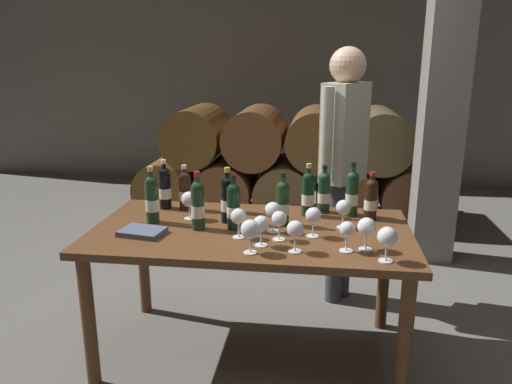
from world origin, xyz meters
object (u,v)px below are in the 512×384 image
at_px(wine_glass_4, 367,227).
at_px(wine_bottle_9, 165,188).
at_px(wine_bottle_4, 308,193).
at_px(sommelier_presenting, 344,153).
at_px(wine_glass_11, 279,220).
at_px(dining_table, 251,245).
at_px(wine_bottle_6, 324,192).
at_px(wine_glass_5, 343,208).
at_px(wine_glass_0, 189,200).
at_px(wine_glass_10, 387,238).
at_px(wine_bottle_3, 185,190).
at_px(wine_bottle_5, 198,205).
at_px(wine_bottle_2, 152,199).
at_px(wine_bottle_10, 234,206).
at_px(wine_bottle_1, 352,193).
at_px(tasting_notebook, 142,232).
at_px(wine_bottle_8, 283,203).
at_px(wine_bottle_0, 371,199).
at_px(wine_glass_1, 250,230).
at_px(wine_bottle_11, 228,192).
at_px(wine_glass_8, 313,216).
at_px(wine_glass_3, 273,211).
at_px(wine_bottle_7, 228,199).
at_px(wine_glass_6, 239,217).
at_px(wine_glass_2, 261,225).
at_px(wine_glass_7, 347,230).

bearing_deg(wine_glass_4, wine_bottle_9, 155.67).
bearing_deg(wine_bottle_4, sommelier_presenting, 65.85).
bearing_deg(wine_bottle_9, wine_glass_11, -31.30).
height_order(dining_table, sommelier_presenting, sommelier_presenting).
xyz_separation_m(wine_bottle_6, wine_glass_5, (0.10, -0.27, -0.01)).
height_order(wine_glass_0, wine_glass_10, wine_glass_10).
bearing_deg(wine_bottle_3, wine_bottle_6, 3.60).
bearing_deg(wine_glass_5, wine_bottle_4, 135.43).
xyz_separation_m(wine_bottle_5, wine_glass_5, (0.77, 0.12, -0.03)).
height_order(wine_bottle_2, wine_bottle_10, wine_bottle_2).
height_order(wine_bottle_1, tasting_notebook, wine_bottle_1).
bearing_deg(wine_glass_5, wine_bottle_8, 178.64).
bearing_deg(wine_bottle_0, wine_bottle_6, 159.66).
xyz_separation_m(wine_bottle_10, wine_glass_1, (0.14, -0.32, -0.01)).
bearing_deg(wine_bottle_10, wine_bottle_5, -171.35).
relative_size(wine_bottle_0, wine_bottle_11, 1.01).
bearing_deg(wine_glass_8, wine_bottle_2, 172.97).
bearing_deg(wine_glass_11, wine_glass_3, 110.44).
xyz_separation_m(wine_bottle_2, wine_glass_0, (0.19, 0.08, -0.02)).
distance_m(dining_table, wine_bottle_7, 0.28).
bearing_deg(sommelier_presenting, wine_glass_8, -102.08).
height_order(wine_bottle_0, wine_glass_6, wine_bottle_0).
bearing_deg(wine_glass_0, wine_glass_2, -37.99).
bearing_deg(wine_glass_1, sommelier_presenting, 66.81).
bearing_deg(wine_glass_1, wine_bottle_9, 134.03).
distance_m(wine_bottle_6, wine_glass_10, 0.75).
bearing_deg(wine_glass_1, wine_glass_8, 41.91).
relative_size(wine_bottle_1, wine_glass_5, 2.04).
bearing_deg(wine_bottle_2, wine_bottle_5, -14.61).
height_order(wine_bottle_7, wine_glass_2, wine_bottle_7).
relative_size(wine_bottle_7, wine_glass_10, 1.89).
height_order(wine_bottle_5, wine_glass_8, wine_bottle_5).
height_order(wine_bottle_0, wine_bottle_8, wine_bottle_8).
bearing_deg(wine_glass_2, wine_glass_5, 38.03).
height_order(dining_table, wine_glass_6, wine_glass_6).
distance_m(wine_bottle_10, tasting_notebook, 0.49).
xyz_separation_m(wine_bottle_3, wine_bottle_7, (0.30, -0.20, 0.01)).
height_order(wine_glass_0, tasting_notebook, wine_glass_0).
height_order(dining_table, wine_bottle_11, wine_bottle_11).
height_order(wine_bottle_0, wine_bottle_9, wine_bottle_9).
height_order(wine_bottle_0, tasting_notebook, wine_bottle_0).
distance_m(wine_bottle_5, wine_bottle_9, 0.44).
bearing_deg(tasting_notebook, sommelier_presenting, 50.49).
distance_m(wine_bottle_3, sommelier_presenting, 1.07).
distance_m(wine_glass_4, wine_glass_7, 0.10).
xyz_separation_m(wine_bottle_1, wine_glass_8, (-0.21, -0.37, -0.03)).
xyz_separation_m(wine_bottle_2, wine_bottle_5, (0.28, -0.07, -0.00)).
relative_size(wine_bottle_11, wine_glass_1, 1.66).
bearing_deg(wine_glass_7, wine_bottle_10, 157.56).
height_order(wine_bottle_3, wine_glass_11, wine_bottle_3).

